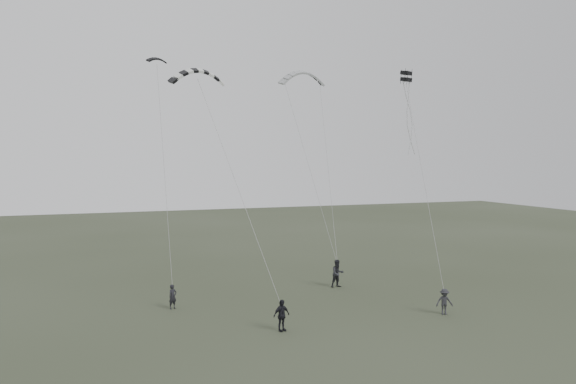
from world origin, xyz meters
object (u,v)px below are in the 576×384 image
object	(u,v)px
flyer_center	(281,315)
kite_box	(406,76)
kite_pale_large	(303,72)
flyer_far	(444,302)
flyer_right	(338,273)
kite_dark_small	(157,59)
kite_striped	(197,71)
flyer_left	(173,297)

from	to	relation	value
flyer_center	kite_box	bearing A→B (deg)	12.52
kite_pale_large	flyer_far	bearing A→B (deg)	-81.34
kite_pale_large	kite_box	bearing A→B (deg)	-70.94
flyer_right	flyer_far	distance (m)	8.99
flyer_far	kite_dark_small	world-z (taller)	kite_dark_small
kite_striped	flyer_right	bearing A→B (deg)	18.30
flyer_center	kite_pale_large	xyz separation A→B (m)	(7.91, 16.79, 15.54)
flyer_right	kite_box	world-z (taller)	kite_box
flyer_left	kite_box	bearing A→B (deg)	-28.24
flyer_far	kite_pale_large	distance (m)	23.29
flyer_far	kite_pale_large	bearing A→B (deg)	114.72
flyer_far	kite_dark_small	size ratio (longest dim) A/B	1.06
flyer_center	kite_box	size ratio (longest dim) A/B	2.43
kite_pale_large	flyer_left	bearing A→B (deg)	-139.05
flyer_right	kite_striped	bearing A→B (deg)	-166.35
kite_box	flyer_far	bearing A→B (deg)	-128.46
flyer_left	kite_pale_large	world-z (taller)	kite_pale_large
kite_dark_small	kite_striped	xyz separation A→B (m)	(0.99, -9.87, -2.23)
flyer_left	kite_dark_small	distance (m)	17.50
flyer_far	kite_pale_large	world-z (taller)	kite_pale_large
kite_pale_large	flyer_right	bearing A→B (deg)	-93.29
kite_pale_large	kite_box	size ratio (longest dim) A/B	5.68
kite_dark_small	kite_pale_large	world-z (taller)	kite_pale_large
kite_pale_large	kite_striped	size ratio (longest dim) A/B	1.26
flyer_left	kite_dark_small	size ratio (longest dim) A/B	1.03
kite_striped	flyer_far	bearing A→B (deg)	-20.58
flyer_right	flyer_far	size ratio (longest dim) A/B	1.29
kite_striped	kite_box	distance (m)	14.83
flyer_center	kite_pale_large	distance (m)	24.20
flyer_left	kite_striped	distance (m)	13.59
flyer_left	kite_pale_large	distance (m)	22.60
flyer_right	kite_striped	size ratio (longest dim) A/B	0.63
kite_pale_large	kite_striped	bearing A→B (deg)	-131.07
kite_striped	kite_dark_small	bearing A→B (deg)	94.93
kite_pale_large	flyer_center	bearing A→B (deg)	-113.56
kite_dark_small	kite_striped	world-z (taller)	kite_dark_small
flyer_right	kite_pale_large	size ratio (longest dim) A/B	0.50
kite_box	flyer_center	bearing A→B (deg)	-179.10
flyer_left	flyer_center	world-z (taller)	flyer_center
flyer_right	flyer_far	xyz separation A→B (m)	(2.85, -8.52, -0.22)
flyer_left	kite_box	xyz separation A→B (m)	(15.99, -0.40, 14.02)
kite_dark_small	kite_box	bearing A→B (deg)	-44.03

